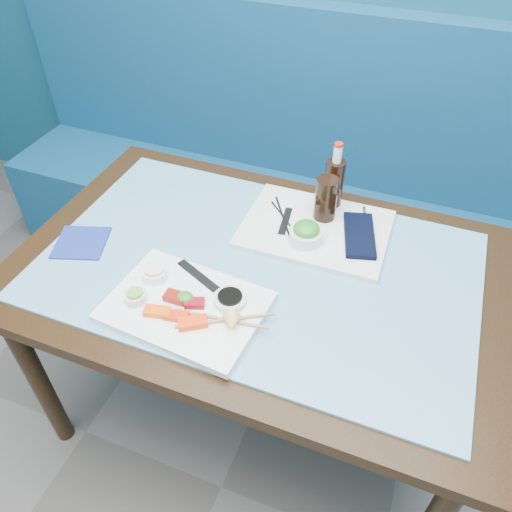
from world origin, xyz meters
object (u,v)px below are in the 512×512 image
(sashimi_plate, at_px, (186,307))
(seaweed_bowl, at_px, (306,236))
(cola_bottle_body, at_px, (334,185))
(booth_bench, at_px, (324,207))
(serving_tray, at_px, (315,229))
(cola_glass, at_px, (326,199))
(blue_napkin, at_px, (81,243))
(dining_table, at_px, (257,286))

(sashimi_plate, relative_size, seaweed_bowl, 4.06)
(seaweed_bowl, height_order, cola_bottle_body, cola_bottle_body)
(booth_bench, distance_m, seaweed_bowl, 0.83)
(serving_tray, relative_size, cola_glass, 3.12)
(blue_napkin, bearing_deg, booth_bench, 60.95)
(blue_napkin, bearing_deg, sashimi_plate, -16.10)
(sashimi_plate, xyz_separation_m, cola_bottle_body, (0.24, 0.57, 0.08))
(seaweed_bowl, distance_m, cola_glass, 0.14)
(blue_napkin, bearing_deg, seaweed_bowl, 20.73)
(dining_table, bearing_deg, cola_bottle_body, 69.76)
(dining_table, height_order, blue_napkin, blue_napkin)
(cola_glass, relative_size, cola_bottle_body, 0.82)
(seaweed_bowl, bearing_deg, serving_tray, 82.41)
(booth_bench, xyz_separation_m, seaweed_bowl, (0.10, -0.71, 0.42))
(cola_bottle_body, bearing_deg, seaweed_bowl, -96.33)
(booth_bench, bearing_deg, serving_tray, -79.98)
(cola_glass, height_order, blue_napkin, cola_glass)
(cola_bottle_body, bearing_deg, cola_glass, -92.37)
(booth_bench, relative_size, blue_napkin, 20.32)
(blue_napkin, bearing_deg, cola_glass, 29.57)
(sashimi_plate, height_order, seaweed_bowl, seaweed_bowl)
(dining_table, height_order, cola_bottle_body, cola_bottle_body)
(sashimi_plate, height_order, cola_glass, cola_glass)
(dining_table, bearing_deg, serving_tray, 61.33)
(seaweed_bowl, bearing_deg, booth_bench, 98.18)
(booth_bench, distance_m, cola_bottle_body, 0.70)
(dining_table, bearing_deg, cola_glass, 64.85)
(serving_tray, bearing_deg, dining_table, -119.66)
(dining_table, xyz_separation_m, serving_tray, (0.11, 0.20, 0.10))
(sashimi_plate, bearing_deg, seaweed_bowl, 63.60)
(cola_glass, bearing_deg, seaweed_bowl, -98.75)
(serving_tray, height_order, cola_bottle_body, cola_bottle_body)
(sashimi_plate, bearing_deg, booth_bench, 88.57)
(dining_table, distance_m, cola_bottle_body, 0.40)
(sashimi_plate, height_order, cola_bottle_body, cola_bottle_body)
(seaweed_bowl, xyz_separation_m, cola_glass, (0.02, 0.13, 0.05))
(booth_bench, xyz_separation_m, sashimi_plate, (-0.11, -1.07, 0.39))
(seaweed_bowl, xyz_separation_m, blue_napkin, (-0.63, -0.24, -0.03))
(serving_tray, distance_m, blue_napkin, 0.71)
(dining_table, xyz_separation_m, cola_bottle_body, (0.13, 0.34, 0.18))
(sashimi_plate, distance_m, serving_tray, 0.49)
(serving_tray, distance_m, cola_glass, 0.10)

